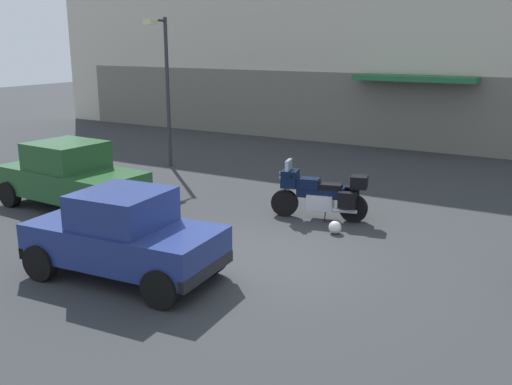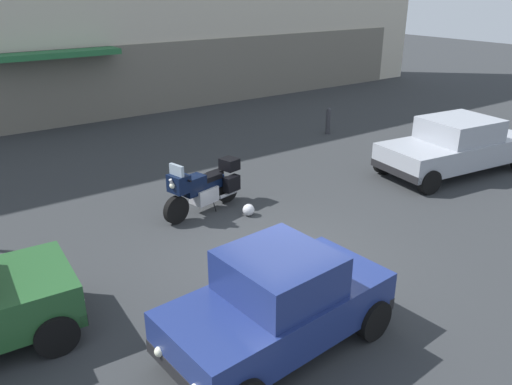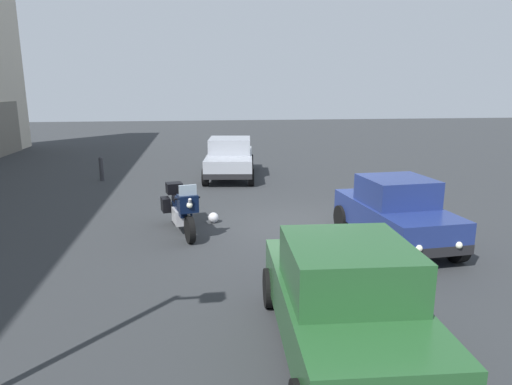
{
  "view_description": "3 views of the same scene",
  "coord_description": "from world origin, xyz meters",
  "px_view_note": "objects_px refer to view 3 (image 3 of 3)",
  "views": [
    {
      "loc": [
        5.12,
        -8.84,
        4.04
      ],
      "look_at": [
        -0.54,
        0.86,
        1.07
      ],
      "focal_mm": 40.52,
      "sensor_mm": 36.0,
      "label": 1
    },
    {
      "loc": [
        -5.38,
        -6.6,
        4.99
      ],
      "look_at": [
        0.14,
        1.19,
        1.04
      ],
      "focal_mm": 35.55,
      "sensor_mm": 36.0,
      "label": 2
    },
    {
      "loc": [
        -10.92,
        2.61,
        3.51
      ],
      "look_at": [
        0.31,
        1.1,
        0.87
      ],
      "focal_mm": 31.51,
      "sensor_mm": 36.0,
      "label": 3
    }
  ],
  "objects_px": {
    "helmet": "(213,218)",
    "bollard_curbside": "(101,168)",
    "car_hatchback_near": "(343,300)",
    "car_sedan_far": "(230,157)",
    "car_compact_side": "(395,212)",
    "motorcycle": "(182,208)"
  },
  "relations": [
    {
      "from": "helmet",
      "to": "bollard_curbside",
      "type": "xyz_separation_m",
      "value": [
        6.23,
        4.07,
        0.36
      ]
    },
    {
      "from": "car_hatchback_near",
      "to": "car_sedan_far",
      "type": "height_order",
      "value": "car_hatchback_near"
    },
    {
      "from": "helmet",
      "to": "car_hatchback_near",
      "type": "bearing_deg",
      "value": -167.25
    },
    {
      "from": "car_hatchback_near",
      "to": "car_sedan_far",
      "type": "relative_size",
      "value": 0.84
    },
    {
      "from": "car_sedan_far",
      "to": "car_compact_side",
      "type": "distance_m",
      "value": 9.2
    },
    {
      "from": "car_hatchback_near",
      "to": "car_compact_side",
      "type": "height_order",
      "value": "car_hatchback_near"
    },
    {
      "from": "motorcycle",
      "to": "car_compact_side",
      "type": "relative_size",
      "value": 0.63
    },
    {
      "from": "car_hatchback_near",
      "to": "motorcycle",
      "type": "bearing_deg",
      "value": 24.62
    },
    {
      "from": "car_sedan_far",
      "to": "car_compact_side",
      "type": "bearing_deg",
      "value": -153.63
    },
    {
      "from": "motorcycle",
      "to": "car_sedan_far",
      "type": "relative_size",
      "value": 0.47
    },
    {
      "from": "motorcycle",
      "to": "car_sedan_far",
      "type": "height_order",
      "value": "car_sedan_far"
    },
    {
      "from": "motorcycle",
      "to": "helmet",
      "type": "distance_m",
      "value": 1.17
    },
    {
      "from": "motorcycle",
      "to": "car_compact_side",
      "type": "height_order",
      "value": "car_compact_side"
    },
    {
      "from": "motorcycle",
      "to": "helmet",
      "type": "bearing_deg",
      "value": 117.89
    },
    {
      "from": "car_sedan_far",
      "to": "bollard_curbside",
      "type": "xyz_separation_m",
      "value": [
        -0.18,
        5.02,
        -0.29
      ]
    },
    {
      "from": "car_hatchback_near",
      "to": "helmet",
      "type": "bearing_deg",
      "value": 15.79
    },
    {
      "from": "car_sedan_far",
      "to": "bollard_curbside",
      "type": "bearing_deg",
      "value": 98.8
    },
    {
      "from": "car_compact_side",
      "to": "bollard_curbside",
      "type": "distance_m",
      "value": 11.74
    },
    {
      "from": "car_hatchback_near",
      "to": "car_sedan_far",
      "type": "xyz_separation_m",
      "value": [
        12.79,
        0.49,
        -0.03
      ]
    },
    {
      "from": "car_hatchback_near",
      "to": "bollard_curbside",
      "type": "bearing_deg",
      "value": 26.64
    },
    {
      "from": "car_sedan_far",
      "to": "bollard_curbside",
      "type": "relative_size",
      "value": 5.01
    },
    {
      "from": "motorcycle",
      "to": "helmet",
      "type": "xyz_separation_m",
      "value": [
        0.71,
        -0.8,
        -0.48
      ]
    }
  ]
}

